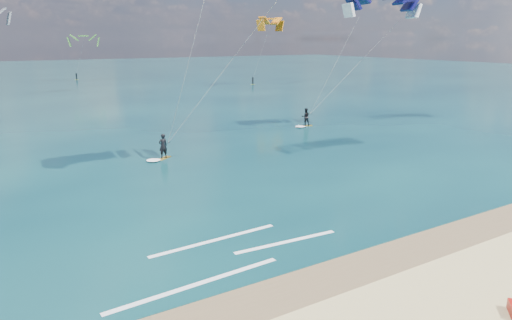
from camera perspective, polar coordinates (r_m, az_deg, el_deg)
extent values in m
plane|color=tan|center=(50.44, -21.78, 3.78)|extent=(320.00, 320.00, 0.00)
cube|color=brown|center=(16.77, 1.14, -16.80)|extent=(320.00, 2.40, 0.01)
cube|color=#092933|center=(113.67, -27.31, 8.85)|extent=(320.00, 200.00, 0.04)
cube|color=gold|center=(35.22, -11.47, 0.23)|extent=(1.40, 1.17, 0.06)
imported|color=black|center=(35.00, -11.55, 1.74)|extent=(0.72, 0.51, 1.86)
cylinder|color=black|center=(34.75, -10.92, 2.13)|extent=(0.49, 0.37, 0.04)
cube|color=gold|center=(47.89, 6.19, 4.30)|extent=(1.48, 0.91, 0.06)
imported|color=black|center=(47.73, 6.22, 5.39)|extent=(1.07, 0.96, 1.80)
cylinder|color=black|center=(47.62, 6.76, 5.73)|extent=(0.55, 0.24, 0.04)
cube|color=white|center=(20.93, -5.16, -9.94)|extent=(6.26, 0.47, 0.01)
cube|color=white|center=(17.60, -7.34, -15.12)|extent=(7.06, 0.62, 0.01)
cube|color=white|center=(20.73, 3.82, -10.16)|extent=(5.10, 0.61, 0.01)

